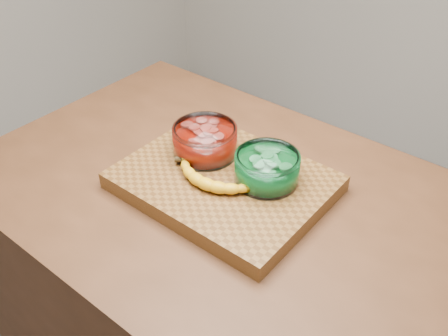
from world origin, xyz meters
The scene contains 5 objects.
counter centered at (0.00, 0.00, 0.45)m, with size 1.20×0.80×0.90m, color #4F2C17.
cutting_board centered at (0.00, 0.00, 0.92)m, with size 0.45×0.35×0.04m, color brown.
bowl_red centered at (-0.09, 0.04, 0.97)m, with size 0.15×0.15×0.07m.
bowl_green centered at (0.08, 0.04, 0.97)m, with size 0.14×0.14×0.07m.
banana centered at (0.00, -0.03, 0.96)m, with size 0.24×0.12×0.03m, color gold, non-canonical shape.
Camera 1 is at (0.56, -0.69, 1.63)m, focal length 40.00 mm.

